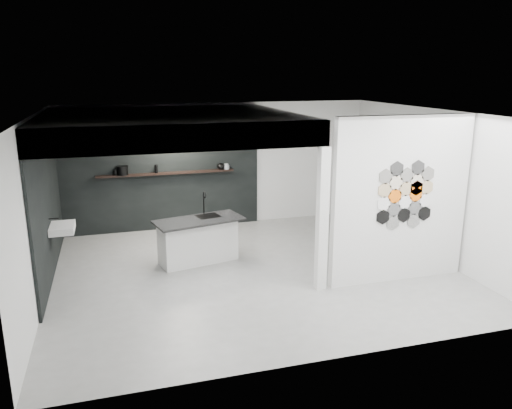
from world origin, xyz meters
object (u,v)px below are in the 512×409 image
(stockpot, at_px, (122,170))
(kettle, at_px, (221,166))
(glass_bowl, at_px, (226,167))
(glass_vase, at_px, (226,166))
(partition_panel, at_px, (401,200))
(wall_basin, at_px, (62,228))
(kitchen_island, at_px, (198,240))
(bottle_dark, at_px, (156,169))
(utensil_cup, at_px, (115,173))

(stockpot, distance_m, kettle, 2.16)
(glass_bowl, bearing_deg, glass_vase, 0.00)
(partition_panel, xyz_separation_m, wall_basin, (-5.46, 1.80, -0.55))
(stockpot, relative_size, glass_vase, 1.87)
(kettle, bearing_deg, kitchen_island, -92.46)
(wall_basin, distance_m, stockpot, 2.41)
(stockpot, relative_size, bottle_dark, 1.32)
(kettle, bearing_deg, bottle_dark, -159.20)
(wall_basin, relative_size, stockpot, 2.52)
(kettle, bearing_deg, glass_vase, 20.80)
(stockpot, height_order, kettle, stockpot)
(glass_vase, distance_m, utensil_cup, 2.43)
(wall_basin, distance_m, kitchen_island, 2.38)
(partition_panel, relative_size, glass_vase, 22.01)
(stockpot, relative_size, utensil_cup, 2.08)
(kitchen_island, bearing_deg, wall_basin, 165.37)
(glass_bowl, distance_m, bottle_dark, 1.57)
(wall_basin, bearing_deg, stockpot, 61.83)
(glass_bowl, height_order, bottle_dark, bottle_dark)
(wall_basin, bearing_deg, utensil_cup, 65.12)
(utensil_cup, bearing_deg, bottle_dark, 0.00)
(kettle, height_order, utensil_cup, kettle)
(kitchen_island, bearing_deg, utensil_cup, 110.05)
(partition_panel, distance_m, wall_basin, 5.78)
(kettle, xyz_separation_m, utensil_cup, (-2.30, 0.00, -0.02))
(utensil_cup, bearing_deg, glass_vase, 0.00)
(kettle, relative_size, bottle_dark, 0.98)
(stockpot, xyz_separation_m, glass_vase, (2.28, 0.00, -0.03))
(wall_basin, xyz_separation_m, kitchen_island, (2.34, -0.07, -0.41))
(utensil_cup, bearing_deg, stockpot, 0.00)
(glass_vase, bearing_deg, wall_basin, -148.65)
(wall_basin, xyz_separation_m, stockpot, (1.11, 2.07, 0.57))
(wall_basin, relative_size, glass_vase, 4.72)
(stockpot, bearing_deg, glass_vase, 0.00)
(glass_bowl, bearing_deg, bottle_dark, 180.00)
(wall_basin, relative_size, utensil_cup, 5.25)
(kitchen_island, bearing_deg, glass_bowl, 50.95)
(bottle_dark, xyz_separation_m, utensil_cup, (-0.86, 0.00, -0.03))
(stockpot, bearing_deg, wall_basin, -118.17)
(glass_vase, bearing_deg, kettle, 180.00)
(utensil_cup, bearing_deg, kitchen_island, -57.02)
(partition_panel, relative_size, wall_basin, 4.67)
(partition_panel, xyz_separation_m, stockpot, (-4.36, 3.87, 0.02))
(wall_basin, xyz_separation_m, glass_vase, (3.39, 2.07, 0.53))
(glass_bowl, bearing_deg, wall_basin, -148.65)
(glass_bowl, bearing_deg, kettle, 180.00)
(wall_basin, relative_size, glass_bowl, 4.61)
(wall_basin, height_order, stockpot, stockpot)
(kitchen_island, relative_size, kettle, 9.76)
(stockpot, bearing_deg, kettle, 0.00)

